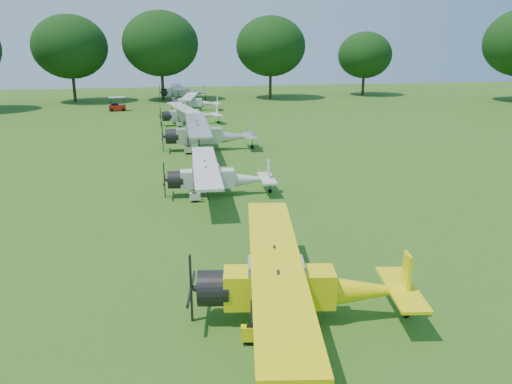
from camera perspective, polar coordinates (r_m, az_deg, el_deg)
ground at (r=22.33m, az=-2.50°, el=-4.96°), size 160.00×160.00×0.00m
tree_belt at (r=21.73m, az=6.89°, el=16.04°), size 137.36×130.27×14.52m
aircraft_2 at (r=15.39m, az=4.64°, el=-10.16°), size 7.08×11.20×2.20m
aircraft_3 at (r=27.88m, az=-4.61°, el=1.89°), size 6.23×9.92×1.95m
aircraft_4 at (r=40.02m, az=-5.72°, el=6.72°), size 7.50×11.94×2.35m
aircraft_5 at (r=53.10m, az=-7.70°, el=8.90°), size 6.55×10.37×2.04m
aircraft_6 at (r=64.81m, az=-7.13°, el=10.26°), size 6.33×10.01×1.97m
aircraft_7 at (r=77.68m, az=-8.49°, el=11.38°), size 7.19×11.41×2.26m
golf_cart at (r=66.14m, az=-15.60°, el=9.42°), size 2.12×1.40×1.73m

